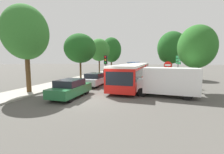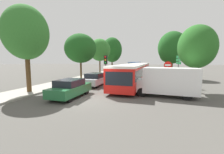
{
  "view_description": "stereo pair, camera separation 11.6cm",
  "coord_description": "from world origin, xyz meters",
  "px_view_note": "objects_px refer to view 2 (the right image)",
  "views": [
    {
      "loc": [
        4.23,
        -9.93,
        2.9
      ],
      "look_at": [
        0.2,
        4.82,
        1.2
      ],
      "focal_mm": 24.0,
      "sensor_mm": 36.0,
      "label": 1
    },
    {
      "loc": [
        4.34,
        -9.9,
        2.9
      ],
      "look_at": [
        0.2,
        4.82,
        1.2
      ],
      "focal_mm": 24.0,
      "sensor_mm": 36.0,
      "label": 2
    }
  ],
  "objects_px": {
    "articulated_bus": "(135,72)",
    "tree_left_distant": "(112,51)",
    "queued_car_green": "(70,88)",
    "tree_right_near": "(197,47)",
    "city_bus_rear": "(135,65)",
    "queued_car_tan": "(126,70)",
    "direction_sign_post": "(178,63)",
    "tree_left_near": "(26,33)",
    "tree_left_far": "(100,50)",
    "traffic_light": "(106,64)",
    "no_entry_sign": "(167,71)",
    "queued_car_silver": "(95,79)",
    "queued_car_navy": "(128,68)",
    "queued_car_black": "(112,74)",
    "white_van": "(167,81)",
    "tree_right_mid": "(173,48)",
    "tree_left_mid": "(80,49)",
    "tree_right_far": "(168,55)",
    "queued_car_white": "(121,72)"
  },
  "relations": [
    {
      "from": "queued_car_navy",
      "to": "no_entry_sign",
      "type": "height_order",
      "value": "no_entry_sign"
    },
    {
      "from": "articulated_bus",
      "to": "queued_car_white",
      "type": "bearing_deg",
      "value": -155.15
    },
    {
      "from": "no_entry_sign",
      "to": "direction_sign_post",
      "type": "bearing_deg",
      "value": 158.22
    },
    {
      "from": "articulated_bus",
      "to": "tree_right_mid",
      "type": "distance_m",
      "value": 9.25
    },
    {
      "from": "tree_left_mid",
      "to": "tree_right_near",
      "type": "bearing_deg",
      "value": -19.2
    },
    {
      "from": "queued_car_black",
      "to": "white_van",
      "type": "bearing_deg",
      "value": -140.89
    },
    {
      "from": "queued_car_tan",
      "to": "direction_sign_post",
      "type": "distance_m",
      "value": 17.27
    },
    {
      "from": "tree_left_near",
      "to": "direction_sign_post",
      "type": "bearing_deg",
      "value": 30.07
    },
    {
      "from": "queued_car_green",
      "to": "tree_right_near",
      "type": "bearing_deg",
      "value": -64.03
    },
    {
      "from": "traffic_light",
      "to": "tree_left_distant",
      "type": "xyz_separation_m",
      "value": [
        -5.99,
        23.66,
        2.96
      ]
    },
    {
      "from": "tree_left_distant",
      "to": "tree_right_far",
      "type": "xyz_separation_m",
      "value": [
        13.64,
        -2.09,
        -1.34
      ]
    },
    {
      "from": "articulated_bus",
      "to": "queued_car_tan",
      "type": "distance_m",
      "value": 14.35
    },
    {
      "from": "articulated_bus",
      "to": "city_bus_rear",
      "type": "bearing_deg",
      "value": -171.33
    },
    {
      "from": "articulated_bus",
      "to": "queued_car_silver",
      "type": "bearing_deg",
      "value": -49.11
    },
    {
      "from": "tree_right_near",
      "to": "traffic_light",
      "type": "bearing_deg",
      "value": -176.73
    },
    {
      "from": "tree_left_near",
      "to": "tree_left_far",
      "type": "height_order",
      "value": "tree_left_near"
    },
    {
      "from": "queued_car_navy",
      "to": "queued_car_black",
      "type": "bearing_deg",
      "value": -178.16
    },
    {
      "from": "traffic_light",
      "to": "queued_car_black",
      "type": "bearing_deg",
      "value": -170.41
    },
    {
      "from": "direction_sign_post",
      "to": "tree_left_mid",
      "type": "xyz_separation_m",
      "value": [
        -12.92,
        1.46,
        1.94
      ]
    },
    {
      "from": "city_bus_rear",
      "to": "white_van",
      "type": "bearing_deg",
      "value": -165.97
    },
    {
      "from": "white_van",
      "to": "tree_left_near",
      "type": "xyz_separation_m",
      "value": [
        -11.67,
        -2.08,
        3.98
      ]
    },
    {
      "from": "queued_car_white",
      "to": "tree_right_near",
      "type": "height_order",
      "value": "tree_right_near"
    },
    {
      "from": "traffic_light",
      "to": "city_bus_rear",
      "type": "bearing_deg",
      "value": -179.33
    },
    {
      "from": "articulated_bus",
      "to": "city_bus_rear",
      "type": "distance_m",
      "value": 32.34
    },
    {
      "from": "queued_car_white",
      "to": "white_van",
      "type": "distance_m",
      "value": 16.84
    },
    {
      "from": "queued_car_black",
      "to": "traffic_light",
      "type": "height_order",
      "value": "traffic_light"
    },
    {
      "from": "white_van",
      "to": "traffic_light",
      "type": "distance_m",
      "value": 6.15
    },
    {
      "from": "queued_car_green",
      "to": "white_van",
      "type": "relative_size",
      "value": 0.8
    },
    {
      "from": "queued_car_navy",
      "to": "traffic_light",
      "type": "relative_size",
      "value": 1.27
    },
    {
      "from": "articulated_bus",
      "to": "tree_left_distant",
      "type": "xyz_separation_m",
      "value": [
        -8.37,
        18.87,
        4.05
      ]
    },
    {
      "from": "queued_car_green",
      "to": "tree_right_mid",
      "type": "xyz_separation_m",
      "value": [
        9.15,
        15.81,
        4.09
      ]
    },
    {
      "from": "articulated_bus",
      "to": "queued_car_navy",
      "type": "relative_size",
      "value": 3.83
    },
    {
      "from": "white_van",
      "to": "tree_right_far",
      "type": "relative_size",
      "value": 0.88
    },
    {
      "from": "queued_car_silver",
      "to": "tree_left_near",
      "type": "xyz_separation_m",
      "value": [
        -4.16,
        -5.26,
        4.49
      ]
    },
    {
      "from": "tree_left_far",
      "to": "articulated_bus",
      "type": "bearing_deg",
      "value": -48.88
    },
    {
      "from": "direction_sign_post",
      "to": "tree_left_distant",
      "type": "relative_size",
      "value": 0.41
    },
    {
      "from": "city_bus_rear",
      "to": "tree_right_far",
      "type": "relative_size",
      "value": 1.9
    },
    {
      "from": "no_entry_sign",
      "to": "tree_right_far",
      "type": "distance_m",
      "value": 21.46
    },
    {
      "from": "queued_car_green",
      "to": "tree_right_mid",
      "type": "distance_m",
      "value": 18.71
    },
    {
      "from": "tree_left_near",
      "to": "queued_car_black",
      "type": "bearing_deg",
      "value": 68.68
    },
    {
      "from": "queued_car_tan",
      "to": "queued_car_black",
      "type": "bearing_deg",
      "value": -179.78
    },
    {
      "from": "queued_car_tan",
      "to": "tree_right_far",
      "type": "xyz_separation_m",
      "value": [
        9.03,
        2.95,
        3.42
      ]
    },
    {
      "from": "no_entry_sign",
      "to": "tree_right_mid",
      "type": "relative_size",
      "value": 0.38
    },
    {
      "from": "queued_car_tan",
      "to": "white_van",
      "type": "height_order",
      "value": "white_van"
    },
    {
      "from": "articulated_bus",
      "to": "no_entry_sign",
      "type": "xyz_separation_m",
      "value": [
        3.57,
        -4.49,
        0.46
      ]
    },
    {
      "from": "queued_car_white",
      "to": "traffic_light",
      "type": "height_order",
      "value": "traffic_light"
    },
    {
      "from": "no_entry_sign",
      "to": "white_van",
      "type": "bearing_deg",
      "value": -5.29
    },
    {
      "from": "articulated_bus",
      "to": "white_van",
      "type": "bearing_deg",
      "value": 28.98
    },
    {
      "from": "tree_left_distant",
      "to": "tree_left_near",
      "type": "bearing_deg",
      "value": -89.81
    },
    {
      "from": "articulated_bus",
      "to": "no_entry_sign",
      "type": "height_order",
      "value": "no_entry_sign"
    }
  ]
}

